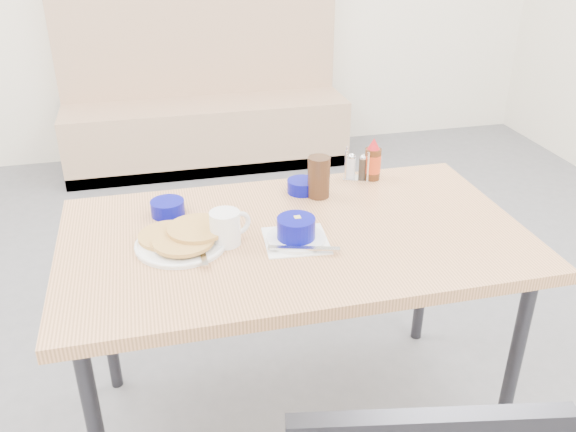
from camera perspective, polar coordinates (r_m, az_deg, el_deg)
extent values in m
cube|color=tan|center=(4.31, -7.55, 7.71)|extent=(1.90, 0.55, 0.45)
cube|color=tan|center=(4.38, -8.30, 14.75)|extent=(1.90, 0.12, 1.00)
cube|color=#2D2D33|center=(4.37, -7.40, 5.43)|extent=(1.90, 0.55, 0.08)
cube|color=tan|center=(1.86, 0.62, -2.07)|extent=(1.40, 0.80, 0.04)
cylinder|color=#2D2D33|center=(2.07, 20.27, -13.42)|extent=(0.04, 0.04, 0.72)
cylinder|color=#2D2D33|center=(2.30, -16.77, -8.21)|extent=(0.04, 0.04, 0.72)
cylinder|color=#2D2D33|center=(2.51, 12.64, -4.46)|extent=(0.04, 0.04, 0.72)
cylinder|color=white|center=(1.81, -9.97, -2.57)|extent=(0.27, 0.27, 0.01)
cylinder|color=#E4AD56|center=(1.83, -11.12, -1.80)|extent=(0.18, 0.18, 0.01)
cylinder|color=#E4AD56|center=(1.77, -9.76, -2.31)|extent=(0.18, 0.18, 0.01)
cylinder|color=#E4AD56|center=(1.81, -8.49, -1.15)|extent=(0.18, 0.18, 0.01)
cube|color=silver|center=(1.72, -7.94, -3.61)|extent=(0.02, 0.12, 0.00)
cylinder|color=white|center=(1.78, -5.90, -1.11)|extent=(0.09, 0.09, 0.10)
cylinder|color=black|center=(1.76, -5.97, 0.19)|extent=(0.08, 0.08, 0.00)
torus|color=white|center=(1.80, -4.55, -0.67)|extent=(0.07, 0.04, 0.07)
cube|color=white|center=(1.80, 0.75, -2.31)|extent=(0.20, 0.20, 0.00)
cylinder|color=white|center=(1.80, 0.76, -2.11)|extent=(0.18, 0.18, 0.01)
cylinder|color=#050781|center=(1.78, 0.76, -1.10)|extent=(0.11, 0.11, 0.06)
cylinder|color=white|center=(1.77, 0.77, -0.39)|extent=(0.10, 0.10, 0.01)
cube|color=#F4DB60|center=(1.78, 0.89, -0.18)|extent=(0.02, 0.02, 0.01)
cube|color=silver|center=(1.74, 1.50, -3.03)|extent=(0.20, 0.08, 0.01)
cylinder|color=#050781|center=(1.98, -11.19, 0.76)|extent=(0.11, 0.11, 0.05)
cylinder|color=#050781|center=(2.10, 1.29, 2.81)|extent=(0.10, 0.10, 0.05)
cylinder|color=#382112|center=(2.05, 2.89, 3.67)|extent=(0.10, 0.10, 0.14)
cube|color=silver|center=(2.23, 6.42, 3.56)|extent=(0.11, 0.09, 0.00)
cylinder|color=silver|center=(2.19, 5.43, 4.78)|extent=(0.01, 0.01, 0.11)
cylinder|color=silver|center=(2.19, 7.52, 4.64)|extent=(0.01, 0.01, 0.11)
cylinder|color=silver|center=(2.23, 5.50, 5.17)|extent=(0.01, 0.01, 0.11)
cylinder|color=silver|center=(2.23, 7.56, 5.03)|extent=(0.01, 0.01, 0.11)
cylinder|color=silver|center=(2.21, 5.91, 4.53)|extent=(0.03, 0.03, 0.07)
cylinder|color=#3F3326|center=(2.21, 7.04, 4.45)|extent=(0.03, 0.03, 0.07)
cylinder|color=#47230F|center=(2.21, 7.91, 4.85)|extent=(0.06, 0.06, 0.12)
cylinder|color=red|center=(2.21, 7.92, 4.91)|extent=(0.06, 0.06, 0.07)
cone|color=red|center=(2.19, 8.04, 6.73)|extent=(0.04, 0.04, 0.04)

